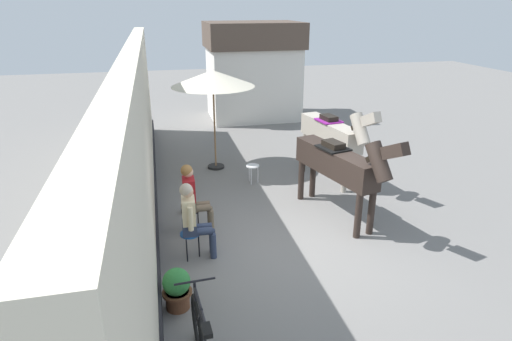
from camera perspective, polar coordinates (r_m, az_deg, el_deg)
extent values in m
plane|color=slate|center=(10.65, -0.09, -1.69)|extent=(40.00, 40.00, 0.00)
cube|color=beige|center=(8.43, -14.89, 3.65)|extent=(0.30, 14.00, 3.40)
cube|color=black|center=(8.99, -13.86, -5.62)|extent=(0.34, 14.00, 0.36)
cube|color=silver|center=(16.68, -0.41, 11.37)|extent=(3.20, 2.40, 2.60)
cube|color=brown|center=(16.48, -0.42, 17.37)|extent=(3.40, 2.60, 0.90)
cylinder|color=#194C99|center=(7.55, -8.65, -8.19)|extent=(0.34, 0.34, 0.03)
cylinder|color=black|center=(7.67, -7.50, -9.68)|extent=(0.02, 0.02, 0.45)
cylinder|color=black|center=(7.77, -9.12, -9.34)|extent=(0.02, 0.02, 0.45)
cylinder|color=black|center=(7.56, -9.05, -10.26)|extent=(0.02, 0.02, 0.45)
cube|color=#2D3851|center=(7.49, -8.70, -7.43)|extent=(0.25, 0.33, 0.20)
cube|color=beige|center=(7.35, -8.84, -5.23)|extent=(0.23, 0.35, 0.44)
sphere|color=tan|center=(7.20, -8.99, -2.74)|extent=(0.20, 0.20, 0.20)
sphere|color=#B2A38E|center=(7.19, -9.17, -2.53)|extent=(0.22, 0.22, 0.22)
cylinder|color=#2D3851|center=(7.59, -7.27, -7.37)|extent=(0.39, 0.15, 0.13)
cylinder|color=#2D3851|center=(7.75, -5.74, -9.22)|extent=(0.11, 0.11, 0.46)
cylinder|color=#2D3851|center=(7.45, -7.18, -7.95)|extent=(0.39, 0.15, 0.13)
cylinder|color=#2D3851|center=(7.61, -5.63, -9.82)|extent=(0.11, 0.11, 0.46)
cylinder|color=beige|center=(7.55, -8.73, -4.90)|extent=(0.09, 0.09, 0.42)
cylinder|color=beige|center=(7.19, -8.59, -6.28)|extent=(0.09, 0.09, 0.42)
cylinder|color=black|center=(8.34, -8.63, -5.22)|extent=(0.34, 0.34, 0.03)
cylinder|color=black|center=(8.45, -7.59, -6.60)|extent=(0.02, 0.02, 0.45)
cylinder|color=black|center=(8.55, -9.07, -6.34)|extent=(0.02, 0.02, 0.45)
cylinder|color=black|center=(8.33, -8.97, -7.10)|extent=(0.02, 0.02, 0.45)
cube|color=brown|center=(8.29, -8.68, -4.50)|extent=(0.25, 0.32, 0.20)
cube|color=maroon|center=(8.15, -8.80, -2.47)|extent=(0.23, 0.34, 0.44)
sphere|color=tan|center=(8.02, -8.94, -0.18)|extent=(0.20, 0.20, 0.20)
sphere|color=olive|center=(8.01, -9.09, 0.01)|extent=(0.22, 0.22, 0.22)
cylinder|color=brown|center=(8.39, -7.40, -4.47)|extent=(0.38, 0.14, 0.13)
cylinder|color=brown|center=(8.54, -6.03, -6.19)|extent=(0.11, 0.11, 0.46)
cylinder|color=brown|center=(8.25, -7.30, -4.95)|extent=(0.38, 0.14, 0.13)
cylinder|color=brown|center=(8.40, -5.90, -6.68)|extent=(0.11, 0.11, 0.46)
cylinder|color=maroon|center=(8.36, -8.74, -2.24)|extent=(0.09, 0.09, 0.42)
cylinder|color=maroon|center=(7.99, -8.54, -3.35)|extent=(0.09, 0.09, 0.42)
cube|color=#2D231E|center=(8.81, 10.35, 1.07)|extent=(0.97, 2.24, 0.52)
cylinder|color=#2D231E|center=(8.50, 14.87, -5.31)|extent=(0.13, 0.13, 0.90)
cylinder|color=#2D231E|center=(8.31, 13.26, -5.78)|extent=(0.13, 0.13, 0.90)
cylinder|color=#2D231E|center=(9.87, 7.45, -0.95)|extent=(0.13, 0.13, 0.90)
cylinder|color=#2D231E|center=(9.71, 5.94, -1.27)|extent=(0.13, 0.13, 0.90)
cylinder|color=#2D231E|center=(7.83, 15.82, 1.06)|extent=(0.43, 0.68, 0.73)
cube|color=#2D231E|center=(7.50, 17.79, 2.46)|extent=(0.30, 0.56, 0.40)
cube|color=black|center=(7.80, 15.82, 2.07)|extent=(0.19, 0.62, 0.48)
cylinder|color=black|center=(9.77, 6.23, 1.60)|extent=(0.12, 0.12, 0.65)
cube|color=black|center=(8.80, 10.08, 2.95)|extent=(0.63, 0.70, 0.03)
cube|color=black|center=(8.78, 10.11, 3.39)|extent=(0.38, 0.50, 0.12)
cube|color=#B2A899|center=(10.86, 9.69, 4.95)|extent=(0.79, 2.24, 0.52)
cylinder|color=#B2A899|center=(10.39, 12.99, -0.18)|extent=(0.13, 0.13, 0.90)
cylinder|color=#B2A899|center=(10.22, 11.56, -0.42)|extent=(0.13, 0.13, 0.90)
cylinder|color=#B2A899|center=(11.92, 7.73, 2.96)|extent=(0.13, 0.13, 0.90)
cylinder|color=#B2A899|center=(11.78, 6.41, 2.79)|extent=(0.13, 0.13, 0.90)
cylinder|color=#B2A899|center=(9.79, 13.49, 5.27)|extent=(0.38, 0.67, 0.73)
cube|color=#B2A899|center=(9.45, 14.84, 6.51)|extent=(0.26, 0.55, 0.40)
cube|color=black|center=(9.77, 13.50, 6.09)|extent=(0.14, 0.63, 0.48)
cylinder|color=black|center=(11.87, 6.75, 5.12)|extent=(0.11, 0.11, 0.65)
cube|color=#8C1E8C|center=(10.87, 9.51, 6.48)|extent=(0.59, 0.67, 0.03)
cube|color=black|center=(10.85, 9.53, 6.83)|extent=(0.35, 0.48, 0.12)
cylinder|color=brown|center=(6.63, -10.23, -16.29)|extent=(0.34, 0.34, 0.28)
cylinder|color=brown|center=(6.56, -10.30, -15.45)|extent=(0.43, 0.43, 0.04)
sphere|color=#2D7A38|center=(6.45, -10.40, -14.17)|extent=(0.40, 0.40, 0.40)
torus|color=black|center=(5.87, -7.77, -19.11)|extent=(0.09, 0.71, 0.71)
cylinder|color=black|center=(5.46, -7.45, -18.52)|extent=(0.06, 0.50, 0.60)
cylinder|color=black|center=(5.16, -7.29, -17.37)|extent=(0.08, 0.80, 0.09)
cylinder|color=black|center=(5.67, -7.88, -16.95)|extent=(0.04, 0.09, 0.60)
cylinder|color=black|center=(5.44, -8.03, -14.20)|extent=(0.50, 0.05, 0.03)
cube|color=black|center=(4.85, -6.48, -20.10)|extent=(0.11, 0.21, 0.06)
cylinder|color=black|center=(11.70, -5.27, 0.52)|extent=(0.44, 0.44, 0.06)
cylinder|color=olive|center=(11.37, -5.45, 5.57)|extent=(0.04, 0.04, 2.20)
cone|color=beige|center=(11.09, -5.68, 11.95)|extent=(2.10, 2.10, 0.40)
cylinder|color=white|center=(10.51, -0.44, 0.61)|extent=(0.32, 0.32, 0.03)
cylinder|color=silver|center=(10.62, 0.25, -0.49)|extent=(0.02, 0.02, 0.43)
cylinder|color=silver|center=(10.69, -0.91, -0.36)|extent=(0.02, 0.02, 0.43)
cylinder|color=silver|center=(10.48, -0.65, -0.80)|extent=(0.02, 0.02, 0.43)
cube|color=brown|center=(9.26, -8.87, -4.93)|extent=(0.29, 0.15, 0.20)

